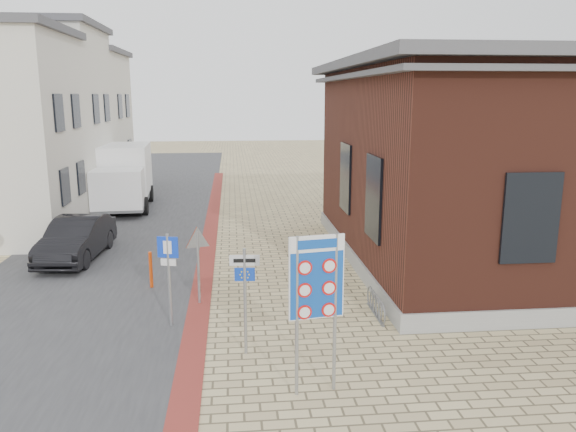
{
  "coord_description": "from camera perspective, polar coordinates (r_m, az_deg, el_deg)",
  "views": [
    {
      "loc": [
        -1.02,
        -11.36,
        5.66
      ],
      "look_at": [
        0.57,
        4.56,
        2.2
      ],
      "focal_mm": 35.0,
      "sensor_mm": 36.0,
      "label": 1
    }
  ],
  "objects": [
    {
      "name": "brick_building",
      "position": [
        21.03,
        22.87,
        5.31
      ],
      "size": [
        13.0,
        13.0,
        6.8
      ],
      "color": "gray",
      "rests_on": "ground"
    },
    {
      "name": "sedan",
      "position": [
        20.99,
        -20.68,
        -2.17
      ],
      "size": [
        1.91,
        4.57,
        1.47
      ],
      "primitive_type": "imported",
      "rotation": [
        0.0,
        0.0,
        -0.08
      ],
      "color": "black",
      "rests_on": "ground"
    },
    {
      "name": "townhouse_mid",
      "position": [
        31.03,
        -24.79,
        9.09
      ],
      "size": [
        7.4,
        6.4,
        9.1
      ],
      "color": "silver",
      "rests_on": "ground"
    },
    {
      "name": "box_truck",
      "position": [
        29.58,
        -16.39,
        3.88
      ],
      "size": [
        2.89,
        6.17,
        3.15
      ],
      "rotation": [
        0.0,
        0.0,
        0.07
      ],
      "color": "slate",
      "rests_on": "ground"
    },
    {
      "name": "road_strip",
      "position": [
        27.33,
        -15.01,
        -0.15
      ],
      "size": [
        7.0,
        60.0,
        0.02
      ],
      "primitive_type": "cube",
      "color": "#38383A",
      "rests_on": "ground"
    },
    {
      "name": "border_sign",
      "position": [
        10.54,
        2.91,
        -6.55
      ],
      "size": [
        1.07,
        0.23,
        3.15
      ],
      "rotation": [
        0.0,
        0.0,
        0.17
      ],
      "color": "gray",
      "rests_on": "ground"
    },
    {
      "name": "curb_strip",
      "position": [
        22.12,
        -8.07,
        -2.7
      ],
      "size": [
        0.6,
        40.0,
        0.02
      ],
      "primitive_type": "cube",
      "color": "maroon",
      "rests_on": "ground"
    },
    {
      "name": "bike_rack",
      "position": [
        15.05,
        8.91,
        -8.97
      ],
      "size": [
        0.08,
        1.8,
        0.6
      ],
      "color": "slate",
      "rests_on": "ground"
    },
    {
      "name": "essen_sign",
      "position": [
        12.35,
        -4.4,
        -7.0
      ],
      "size": [
        0.66,
        0.09,
        2.43
      ],
      "rotation": [
        0.0,
        0.0,
        -0.07
      ],
      "color": "gray",
      "rests_on": "ground"
    },
    {
      "name": "parking_sign",
      "position": [
        14.06,
        -12.04,
        -4.82
      ],
      "size": [
        0.52,
        0.17,
        2.38
      ],
      "rotation": [
        0.0,
        0.0,
        -0.25
      ],
      "color": "gray",
      "rests_on": "ground"
    },
    {
      "name": "yield_sign",
      "position": [
        15.44,
        -9.16,
        -3.15
      ],
      "size": [
        0.74,
        0.3,
        2.14
      ],
      "rotation": [
        0.0,
        0.0,
        0.32
      ],
      "color": "gray",
      "rests_on": "ground"
    },
    {
      "name": "bollard",
      "position": [
        17.27,
        -13.76,
        -5.35
      ],
      "size": [
        0.12,
        0.12,
        1.11
      ],
      "primitive_type": "cylinder",
      "rotation": [
        0.0,
        0.0,
        0.21
      ],
      "color": "#FB4A0D",
      "rests_on": "ground"
    },
    {
      "name": "ground",
      "position": [
        12.74,
        -0.53,
        -14.19
      ],
      "size": [
        120.0,
        120.0,
        0.0
      ],
      "primitive_type": "plane",
      "color": "tan",
      "rests_on": "ground"
    },
    {
      "name": "townhouse_far",
      "position": [
        36.77,
        -21.72,
        9.03
      ],
      "size": [
        7.4,
        6.4,
        8.3
      ],
      "color": "silver",
      "rests_on": "ground"
    }
  ]
}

